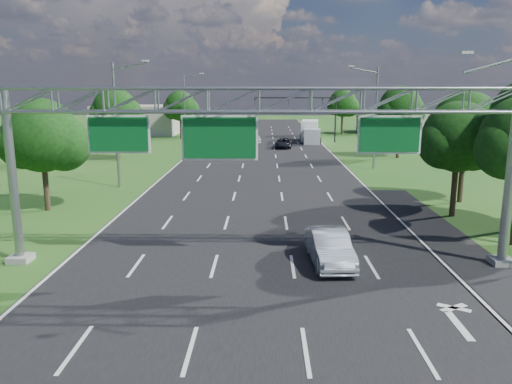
{
  "coord_description": "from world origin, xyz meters",
  "views": [
    {
      "loc": [
        0.51,
        -10.15,
        8.02
      ],
      "look_at": [
        0.08,
        13.76,
        3.02
      ],
      "focal_mm": 35.0,
      "sensor_mm": 36.0,
      "label": 1
    }
  ],
  "objects_px": {
    "sign_gantry": "(261,114)",
    "silver_sedan": "(329,247)",
    "traffic_signal": "(312,107)",
    "box_truck": "(310,132)"
  },
  "relations": [
    {
      "from": "traffic_signal",
      "to": "silver_sedan",
      "type": "distance_m",
      "value": 53.32
    },
    {
      "from": "silver_sedan",
      "to": "sign_gantry",
      "type": "bearing_deg",
      "value": 176.41
    },
    {
      "from": "traffic_signal",
      "to": "box_truck",
      "type": "distance_m",
      "value": 3.67
    },
    {
      "from": "traffic_signal",
      "to": "silver_sedan",
      "type": "height_order",
      "value": "traffic_signal"
    },
    {
      "from": "silver_sedan",
      "to": "box_truck",
      "type": "xyz_separation_m",
      "value": [
        3.8,
        53.37,
        0.74
      ]
    },
    {
      "from": "sign_gantry",
      "to": "silver_sedan",
      "type": "bearing_deg",
      "value": 0.2
    },
    {
      "from": "sign_gantry",
      "to": "silver_sedan",
      "type": "relative_size",
      "value": 4.91
    },
    {
      "from": "sign_gantry",
      "to": "box_truck",
      "type": "bearing_deg",
      "value": 82.54
    },
    {
      "from": "traffic_signal",
      "to": "box_truck",
      "type": "xyz_separation_m",
      "value": [
        -0.16,
        0.38,
        -3.64
      ]
    },
    {
      "from": "sign_gantry",
      "to": "traffic_signal",
      "type": "bearing_deg",
      "value": 82.32
    }
  ]
}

